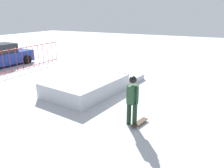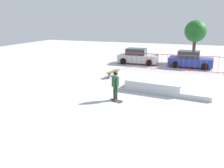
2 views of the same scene
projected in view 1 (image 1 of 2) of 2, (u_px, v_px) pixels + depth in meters
ground_plane at (89, 88)px, 10.70m from camera, size 60.00×60.00×0.00m
skate_ramp at (92, 84)px, 10.38m from camera, size 5.67×3.22×0.74m
skater at (132, 97)px, 6.83m from camera, size 0.40×0.44×1.73m
skateboard at (139, 122)px, 7.15m from camera, size 0.82×0.39×0.09m
perimeter_fence at (7, 62)px, 13.14m from camera, size 9.19×0.20×1.50m
parked_car_blue at (2, 56)px, 15.09m from camera, size 4.17×2.06×1.60m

